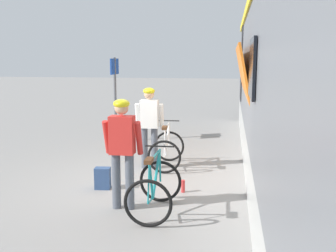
{
  "coord_description": "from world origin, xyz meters",
  "views": [
    {
      "loc": [
        1.44,
        -7.16,
        2.38
      ],
      "look_at": [
        0.22,
        0.44,
        1.05
      ],
      "focal_mm": 42.06,
      "sensor_mm": 36.0,
      "label": 1
    }
  ],
  "objects": [
    {
      "name": "bicycle_far_teal",
      "position": [
        0.32,
        -1.48,
        0.4
      ],
      "size": [
        0.72,
        1.08,
        0.99
      ],
      "color": "black",
      "rests_on": "ground"
    },
    {
      "name": "cyclist_near_in_white",
      "position": [
        -0.29,
        1.02,
        1.05
      ],
      "size": [
        0.63,
        0.33,
        1.76
      ],
      "color": "#4C515B",
      "rests_on": "ground"
    },
    {
      "name": "platform_sign_post",
      "position": [
        -1.83,
        3.64,
        1.62
      ],
      "size": [
        0.08,
        0.7,
        2.4
      ],
      "color": "#595B60",
      "rests_on": "ground"
    },
    {
      "name": "cyclist_far_in_red",
      "position": [
        -0.22,
        -1.34,
        1.05
      ],
      "size": [
        0.61,
        0.31,
        1.76
      ],
      "color": "#4C515B",
      "rests_on": "ground"
    },
    {
      "name": "backpack_on_platform",
      "position": [
        -0.85,
        -0.48,
        0.2
      ],
      "size": [
        0.3,
        0.21,
        0.4
      ],
      "primitive_type": "cube",
      "rotation": [
        0.0,
        0.0,
        0.09
      ],
      "color": "navy",
      "rests_on": "ground"
    },
    {
      "name": "ground_plane",
      "position": [
        0.0,
        0.0,
        0.0
      ],
      "size": [
        80.0,
        80.0,
        0.0
      ],
      "primitive_type": "plane",
      "color": "gray"
    },
    {
      "name": "water_bottle_near_the_bikes",
      "position": [
        0.63,
        -0.43,
        0.11
      ],
      "size": [
        0.07,
        0.07,
        0.23
      ],
      "primitive_type": "cylinder",
      "color": "red",
      "rests_on": "ground"
    },
    {
      "name": "bicycle_near_white",
      "position": [
        0.07,
        1.16,
        0.4
      ],
      "size": [
        0.77,
        1.11,
        0.99
      ],
      "color": "black",
      "rests_on": "ground"
    }
  ]
}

